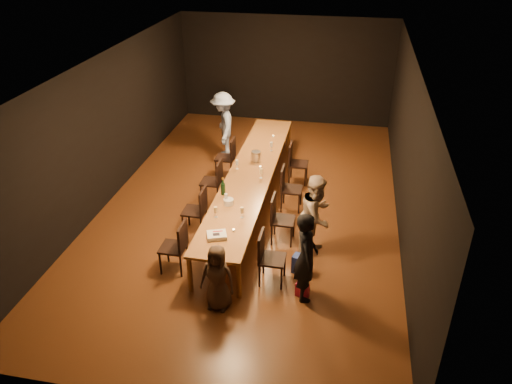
% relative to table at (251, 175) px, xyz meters
% --- Properties ---
extents(ground, '(10.00, 10.00, 0.00)m').
position_rel_table_xyz_m(ground, '(0.00, 0.00, -0.70)').
color(ground, '#4A2A12').
rests_on(ground, ground).
extents(room_shell, '(6.04, 10.04, 3.02)m').
position_rel_table_xyz_m(room_shell, '(0.00, 0.00, 1.38)').
color(room_shell, black).
rests_on(room_shell, ground).
extents(table, '(0.90, 6.00, 0.75)m').
position_rel_table_xyz_m(table, '(0.00, 0.00, 0.00)').
color(table, brown).
rests_on(table, ground).
extents(chair_right_0, '(0.42, 0.42, 0.93)m').
position_rel_table_xyz_m(chair_right_0, '(0.85, -2.40, -0.24)').
color(chair_right_0, black).
rests_on(chair_right_0, ground).
extents(chair_right_1, '(0.42, 0.42, 0.93)m').
position_rel_table_xyz_m(chair_right_1, '(0.85, -1.20, -0.24)').
color(chair_right_1, black).
rests_on(chair_right_1, ground).
extents(chair_right_2, '(0.42, 0.42, 0.93)m').
position_rel_table_xyz_m(chair_right_2, '(0.85, 0.00, -0.24)').
color(chair_right_2, black).
rests_on(chair_right_2, ground).
extents(chair_right_3, '(0.42, 0.42, 0.93)m').
position_rel_table_xyz_m(chair_right_3, '(0.85, 1.20, -0.24)').
color(chair_right_3, black).
rests_on(chair_right_3, ground).
extents(chair_left_0, '(0.42, 0.42, 0.93)m').
position_rel_table_xyz_m(chair_left_0, '(-0.85, -2.40, -0.24)').
color(chair_left_0, black).
rests_on(chair_left_0, ground).
extents(chair_left_1, '(0.42, 0.42, 0.93)m').
position_rel_table_xyz_m(chair_left_1, '(-0.85, -1.20, -0.24)').
color(chair_left_1, black).
rests_on(chair_left_1, ground).
extents(chair_left_2, '(0.42, 0.42, 0.93)m').
position_rel_table_xyz_m(chair_left_2, '(-0.85, 0.00, -0.24)').
color(chair_left_2, black).
rests_on(chair_left_2, ground).
extents(chair_left_3, '(0.42, 0.42, 0.93)m').
position_rel_table_xyz_m(chair_left_3, '(-0.85, 1.20, -0.24)').
color(chair_left_3, black).
rests_on(chair_left_3, ground).
extents(woman_birthday, '(0.46, 0.61, 1.53)m').
position_rel_table_xyz_m(woman_birthday, '(1.41, -2.65, 0.06)').
color(woman_birthday, black).
rests_on(woman_birthday, ground).
extents(woman_tan, '(0.83, 0.92, 1.54)m').
position_rel_table_xyz_m(woman_tan, '(1.46, -1.44, 0.07)').
color(woman_tan, '#C5AC94').
rests_on(woman_tan, ground).
extents(man_blue, '(0.90, 1.20, 1.64)m').
position_rel_table_xyz_m(man_blue, '(-1.15, 2.26, 0.12)').
color(man_blue, '#8BA3D7').
rests_on(man_blue, ground).
extents(child, '(0.57, 0.40, 1.12)m').
position_rel_table_xyz_m(child, '(0.13, -3.16, -0.14)').
color(child, '#443226').
rests_on(child, ground).
extents(gift_bag_red, '(0.23, 0.18, 0.24)m').
position_rel_table_xyz_m(gift_bag_red, '(1.38, -2.68, -0.58)').
color(gift_bag_red, '#DC2152').
rests_on(gift_bag_red, ground).
extents(gift_bag_blue, '(0.31, 0.25, 0.34)m').
position_rel_table_xyz_m(gift_bag_blue, '(1.29, -2.08, -0.53)').
color(gift_bag_blue, '#223896').
rests_on(gift_bag_blue, ground).
extents(birthday_cake, '(0.38, 0.34, 0.07)m').
position_rel_table_xyz_m(birthday_cake, '(-0.08, -2.38, 0.08)').
color(birthday_cake, white).
rests_on(birthday_cake, table).
extents(plate_stack, '(0.25, 0.25, 0.10)m').
position_rel_table_xyz_m(plate_stack, '(-0.14, -1.32, 0.10)').
color(plate_stack, silver).
rests_on(plate_stack, table).
extents(champagne_bottle, '(0.09, 0.09, 0.35)m').
position_rel_table_xyz_m(champagne_bottle, '(-0.33, -0.98, 0.22)').
color(champagne_bottle, black).
rests_on(champagne_bottle, table).
extents(ice_bucket, '(0.24, 0.24, 0.22)m').
position_rel_table_xyz_m(ice_bucket, '(-0.00, 0.56, 0.16)').
color(ice_bucket, '#A9A9AD').
rests_on(ice_bucket, table).
extents(wineglass_0, '(0.06, 0.06, 0.21)m').
position_rel_table_xyz_m(wineglass_0, '(-0.25, -1.79, 0.15)').
color(wineglass_0, beige).
rests_on(wineglass_0, table).
extents(wineglass_1, '(0.06, 0.06, 0.21)m').
position_rel_table_xyz_m(wineglass_1, '(0.20, -1.72, 0.15)').
color(wineglass_1, beige).
rests_on(wineglass_1, table).
extents(wineglass_2, '(0.06, 0.06, 0.21)m').
position_rel_table_xyz_m(wineglass_2, '(-0.19, -1.31, 0.15)').
color(wineglass_2, silver).
rests_on(wineglass_2, table).
extents(wineglass_3, '(0.06, 0.06, 0.21)m').
position_rel_table_xyz_m(wineglass_3, '(0.25, -0.20, 0.15)').
color(wineglass_3, beige).
rests_on(wineglass_3, table).
extents(wineglass_4, '(0.06, 0.06, 0.21)m').
position_rel_table_xyz_m(wineglass_4, '(-0.31, 0.11, 0.15)').
color(wineglass_4, silver).
rests_on(wineglass_4, table).
extents(wineglass_5, '(0.06, 0.06, 0.21)m').
position_rel_table_xyz_m(wineglass_5, '(0.24, 1.14, 0.15)').
color(wineglass_5, silver).
rests_on(wineglass_5, table).
extents(tealight_near, '(0.05, 0.05, 0.03)m').
position_rel_table_xyz_m(tealight_near, '(0.15, -2.16, 0.06)').
color(tealight_near, '#B2B7B2').
rests_on(tealight_near, table).
extents(tealight_mid, '(0.05, 0.05, 0.03)m').
position_rel_table_xyz_m(tealight_mid, '(0.15, 0.25, 0.06)').
color(tealight_mid, '#B2B7B2').
rests_on(tealight_mid, table).
extents(tealight_far, '(0.05, 0.05, 0.03)m').
position_rel_table_xyz_m(tealight_far, '(0.15, 1.92, 0.06)').
color(tealight_far, '#B2B7B2').
rests_on(tealight_far, table).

